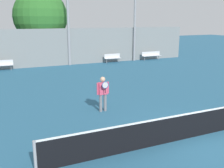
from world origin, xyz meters
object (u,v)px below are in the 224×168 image
object	(u,v)px
bench_adjacent_court	(112,57)
bench_by_gate	(0,64)
tree_green_broad	(41,17)
bench_courtside_near	(151,55)
tennis_net	(195,124)
tennis_player	(103,92)

from	to	relation	value
bench_adjacent_court	bench_by_gate	size ratio (longest dim) A/B	0.79
bench_adjacent_court	tree_green_broad	distance (m)	7.95
bench_courtside_near	bench_adjacent_court	distance (m)	4.51
tennis_net	bench_by_gate	bearing A→B (deg)	110.17
bench_by_gate	tree_green_broad	distance (m)	6.37
tennis_player	bench_by_gate	world-z (taller)	tennis_player
bench_by_gate	tree_green_broad	size ratio (longest dim) A/B	0.30
tennis_net	tennis_player	distance (m)	4.44
tennis_net	tree_green_broad	distance (m)	20.10
tennis_net	tennis_player	xyz separation A→B (m)	(-2.01, 3.93, 0.46)
bench_courtside_near	tree_green_broad	size ratio (longest dim) A/B	0.31
bench_courtside_near	bench_by_gate	size ratio (longest dim) A/B	1.03
tennis_player	bench_by_gate	distance (m)	13.35
bench_courtside_near	tree_green_broad	world-z (taller)	tree_green_broad
tennis_player	bench_by_gate	size ratio (longest dim) A/B	0.78
tree_green_broad	tennis_net	bearing A→B (deg)	-84.05
bench_adjacent_court	bench_by_gate	distance (m)	10.32
tennis_net	tennis_player	size ratio (longest dim) A/B	6.88
bench_courtside_near	tennis_player	bearing A→B (deg)	-130.18
bench_adjacent_court	bench_by_gate	bearing A→B (deg)	179.99
tennis_player	tree_green_broad	size ratio (longest dim) A/B	0.24
bench_courtside_near	tree_green_broad	bearing A→B (deg)	164.59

